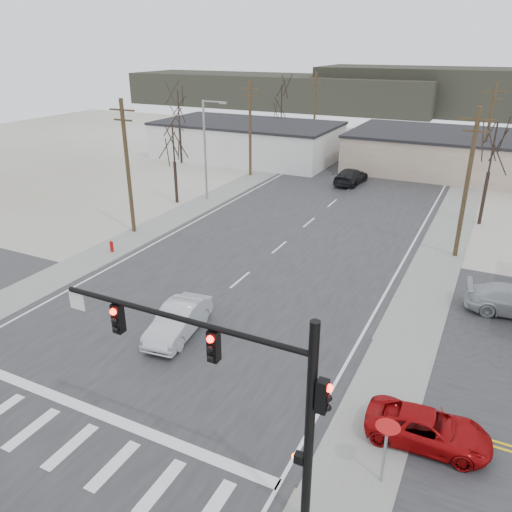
{
  "coord_description": "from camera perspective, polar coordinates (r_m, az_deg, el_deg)",
  "views": [
    {
      "loc": [
        13.26,
        -16.5,
        13.58
      ],
      "look_at": [
        1.87,
        6.46,
        2.6
      ],
      "focal_mm": 35.0,
      "sensor_mm": 36.0,
      "label": 1
    }
  ],
  "objects": [
    {
      "name": "tree_left_near",
      "position": [
        45.73,
        -9.41,
        12.37
      ],
      "size": [
        3.3,
        3.3,
        7.35
      ],
      "color": "black",
      "rests_on": "ground"
    },
    {
      "name": "building_left_far",
      "position": [
        64.62,
        -1.01,
        13.09
      ],
      "size": [
        22.3,
        12.3,
        4.5
      ],
      "color": "silver",
      "rests_on": "ground"
    },
    {
      "name": "fire_hydrant",
      "position": [
        36.37,
        -16.17,
        1.07
      ],
      "size": [
        0.24,
        0.24,
        0.87
      ],
      "color": "#A50C0C",
      "rests_on": "ground"
    },
    {
      "name": "upole_left_d",
      "position": [
        73.31,
        6.75,
        16.49
      ],
      "size": [
        2.2,
        0.3,
        10.0
      ],
      "color": "#4D3D23",
      "rests_on": "ground"
    },
    {
      "name": "upole_right_a",
      "position": [
        35.54,
        22.99,
        7.76
      ],
      "size": [
        2.2,
        0.3,
        10.0
      ],
      "color": "#4D3D23",
      "rests_on": "ground"
    },
    {
      "name": "upole_left_b",
      "position": [
        38.66,
        -14.47,
        9.99
      ],
      "size": [
        2.2,
        0.3,
        10.0
      ],
      "color": "#4D3D23",
      "rests_on": "ground"
    },
    {
      "name": "building_right_far",
      "position": [
        61.65,
        23.3,
        10.66
      ],
      "size": [
        26.3,
        14.3,
        4.3
      ],
      "color": "#C5AD96",
      "rests_on": "ground"
    },
    {
      "name": "hill_left",
      "position": [
        119.17,
        2.52,
        18.31
      ],
      "size": [
        70.0,
        18.0,
        7.0
      ],
      "primitive_type": "cube",
      "color": "#333026",
      "rests_on": "ground"
    },
    {
      "name": "yield_sign",
      "position": [
        17.45,
        14.75,
        -19.03
      ],
      "size": [
        0.8,
        0.8,
        2.35
      ],
      "color": "gray",
      "rests_on": "ground"
    },
    {
      "name": "upole_right_b",
      "position": [
        57.14,
        24.97,
        12.69
      ],
      "size": [
        2.2,
        0.3,
        10.0
      ],
      "color": "#4D3D23",
      "rests_on": "ground"
    },
    {
      "name": "main_road",
      "position": [
        36.76,
        3.31,
        1.51
      ],
      "size": [
        18.0,
        110.0,
        0.05
      ],
      "primitive_type": "cube",
      "color": "#262628",
      "rests_on": "ground"
    },
    {
      "name": "upole_left_c",
      "position": [
        55.09,
        -0.68,
        14.46
      ],
      "size": [
        2.2,
        0.3,
        10.0
      ],
      "color": "#4D3D23",
      "rests_on": "ground"
    },
    {
      "name": "streetlight_main",
      "position": [
        46.18,
        -5.66,
        12.48
      ],
      "size": [
        2.4,
        0.25,
        9.0
      ],
      "color": "gray",
      "rests_on": "ground"
    },
    {
      "name": "tree_right_mid",
      "position": [
        43.19,
        25.41,
        10.8
      ],
      "size": [
        3.74,
        3.74,
        8.33
      ],
      "color": "black",
      "rests_on": "ground"
    },
    {
      "name": "cross_road",
      "position": [
        25.13,
        -10.58,
        -9.91
      ],
      "size": [
        90.0,
        10.0,
        0.04
      ],
      "primitive_type": "cube",
      "color": "#262628",
      "rests_on": "ground"
    },
    {
      "name": "car_parked_red",
      "position": [
        20.19,
        19.04,
        -18.15
      ],
      "size": [
        4.54,
        2.25,
        1.24
      ],
      "primitive_type": "imported",
      "rotation": [
        0.0,
        0.0,
        1.62
      ],
      "color": "#97080A",
      "rests_on": "parking_lot"
    },
    {
      "name": "sidewalk_right",
      "position": [
        39.02,
        20.77,
        1.3
      ],
      "size": [
        3.0,
        90.0,
        0.06
      ],
      "primitive_type": "cube",
      "color": "gray",
      "rests_on": "ground"
    },
    {
      "name": "traffic_signal_mast",
      "position": [
        14.63,
        -0.93,
        -14.3
      ],
      "size": [
        8.95,
        0.43,
        7.2
      ],
      "color": "black",
      "rests_on": "ground"
    },
    {
      "name": "tree_left_mid",
      "position": [
        62.02,
        -8.83,
        16.17
      ],
      "size": [
        3.96,
        3.96,
        8.82
      ],
      "color": "black",
      "rests_on": "ground"
    },
    {
      "name": "car_far_a",
      "position": [
        53.26,
        10.79,
        8.95
      ],
      "size": [
        2.67,
        5.65,
        1.59
      ],
      "primitive_type": "imported",
      "rotation": [
        0.0,
        0.0,
        3.06
      ],
      "color": "black",
      "rests_on": "main_road"
    },
    {
      "name": "ground",
      "position": [
        25.15,
        -10.58,
        -9.94
      ],
      "size": [
        140.0,
        140.0,
        0.0
      ],
      "primitive_type": "plane",
      "color": "silver",
      "rests_on": "ground"
    },
    {
      "name": "tree_left_far",
      "position": [
        68.57,
        2.93,
        17.05
      ],
      "size": [
        3.96,
        3.96,
        8.82
      ],
      "color": "black",
      "rests_on": "ground"
    },
    {
      "name": "sidewalk_left",
      "position": [
        45.66,
        -6.52,
        5.77
      ],
      "size": [
        3.0,
        90.0,
        0.06
      ],
      "primitive_type": "cube",
      "color": "gray",
      "rests_on": "ground"
    },
    {
      "name": "sedan_crossing",
      "position": [
        25.37,
        -8.86,
        -7.28
      ],
      "size": [
        2.26,
        4.96,
        1.58
      ],
      "primitive_type": "imported",
      "rotation": [
        0.0,
        0.0,
        0.13
      ],
      "color": "#ABB0B7",
      "rests_on": "main_road"
    },
    {
      "name": "car_far_b",
      "position": [
        68.92,
        9.07,
        12.24
      ],
      "size": [
        2.51,
        4.75,
        1.54
      ],
      "primitive_type": "imported",
      "rotation": [
        0.0,
        0.0,
        0.16
      ],
      "color": "black",
      "rests_on": "main_road"
    }
  ]
}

